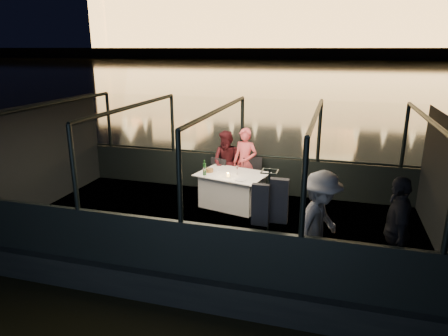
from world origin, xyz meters
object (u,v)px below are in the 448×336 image
(chair_port_left, at_px, (216,179))
(wine_bottle, at_px, (205,168))
(coat_stand, at_px, (268,218))
(passenger_dark, at_px, (396,229))
(chair_port_right, at_px, (250,181))
(person_woman_coral, at_px, (245,166))
(person_man_maroon, at_px, (227,164))
(dining_table_central, at_px, (232,190))
(passenger_stripe, at_px, (319,226))

(chair_port_left, distance_m, wine_bottle, 0.85)
(coat_stand, distance_m, passenger_dark, 1.89)
(chair_port_left, distance_m, coat_stand, 3.40)
(chair_port_right, relative_size, coat_stand, 0.57)
(coat_stand, relative_size, passenger_dark, 1.01)
(person_woman_coral, xyz_separation_m, passenger_dark, (2.97, -2.95, 0.10))
(person_man_maroon, distance_m, wine_bottle, 1.02)
(person_woman_coral, bearing_deg, coat_stand, -58.35)
(dining_table_central, distance_m, person_man_maroon, 0.86)
(dining_table_central, distance_m, chair_port_right, 0.59)
(person_man_maroon, bearing_deg, passenger_dark, -32.16)
(chair_port_right, bearing_deg, coat_stand, -93.62)
(passenger_stripe, bearing_deg, dining_table_central, 59.09)
(person_woman_coral, bearing_deg, passenger_stripe, -46.72)
(dining_table_central, bearing_deg, chair_port_right, 59.44)
(dining_table_central, relative_size, passenger_stripe, 0.84)
(chair_port_left, height_order, person_man_maroon, person_man_maroon)
(passenger_stripe, bearing_deg, coat_stand, 110.41)
(dining_table_central, relative_size, coat_stand, 0.85)
(coat_stand, height_order, passenger_stripe, coat_stand)
(chair_port_left, relative_size, person_woman_coral, 0.54)
(dining_table_central, bearing_deg, person_woman_coral, 80.32)
(person_woman_coral, height_order, passenger_stripe, passenger_stripe)
(person_woman_coral, bearing_deg, chair_port_left, -144.14)
(person_woman_coral, distance_m, person_man_maroon, 0.43)
(wine_bottle, bearing_deg, passenger_dark, -28.37)
(coat_stand, xyz_separation_m, person_woman_coral, (-1.09, 3.17, -0.15))
(person_man_maroon, xyz_separation_m, passenger_stripe, (2.30, -3.16, 0.10))
(person_woman_coral, bearing_deg, passenger_dark, -32.18)
(passenger_stripe, relative_size, wine_bottle, 5.16)
(dining_table_central, bearing_deg, wine_bottle, -154.68)
(chair_port_left, relative_size, person_man_maroon, 0.57)
(person_woman_coral, distance_m, passenger_dark, 4.19)
(chair_port_right, bearing_deg, dining_table_central, -141.39)
(passenger_stripe, distance_m, passenger_dark, 1.12)
(person_man_maroon, height_order, wine_bottle, person_man_maroon)
(passenger_stripe, xyz_separation_m, passenger_dark, (1.10, 0.21, 0.00))
(person_man_maroon, relative_size, passenger_dark, 0.93)
(chair_port_left, relative_size, coat_stand, 0.53)
(chair_port_left, bearing_deg, person_woman_coral, 41.73)
(chair_port_right, relative_size, passenger_dark, 0.58)
(chair_port_right, distance_m, person_man_maroon, 0.71)
(passenger_dark, bearing_deg, person_man_maroon, -129.60)
(person_woman_coral, bearing_deg, person_man_maroon, -167.39)
(chair_port_right, height_order, coat_stand, coat_stand)
(chair_port_right, height_order, person_woman_coral, person_woman_coral)
(person_man_maroon, bearing_deg, passenger_stripe, -45.12)
(chair_port_right, height_order, person_man_maroon, person_man_maroon)
(chair_port_right, xyz_separation_m, coat_stand, (0.92, -2.96, 0.45))
(chair_port_right, bearing_deg, chair_port_left, 163.34)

